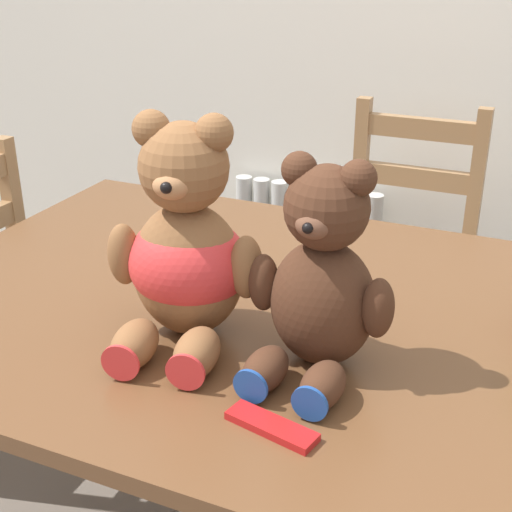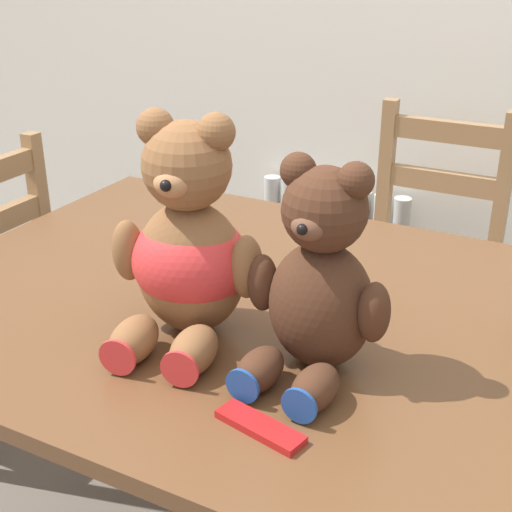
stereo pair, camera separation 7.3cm
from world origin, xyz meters
TOP-DOWN VIEW (x-y plane):
  - radiator at (-0.37, 1.70)m, footprint 0.57×0.10m
  - dining_table at (0.00, 0.50)m, footprint 1.46×1.00m
  - wooden_chair_behind at (0.06, 1.31)m, footprint 0.38×0.42m
  - teddy_bear_left at (-0.11, 0.35)m, footprint 0.27×0.30m
  - teddy_bear_right at (0.13, 0.35)m, footprint 0.24×0.24m
  - chocolate_bar at (0.13, 0.16)m, footprint 0.14×0.07m

SIDE VIEW (x-z plane):
  - radiator at x=-0.37m, z-range -0.03..0.53m
  - wooden_chair_behind at x=0.06m, z-range -0.01..0.93m
  - dining_table at x=0.00m, z-range 0.29..1.04m
  - chocolate_bar at x=0.13m, z-range 0.75..0.76m
  - teddy_bear_right at x=0.13m, z-range 0.73..1.07m
  - teddy_bear_left at x=-0.11m, z-range 0.71..1.10m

